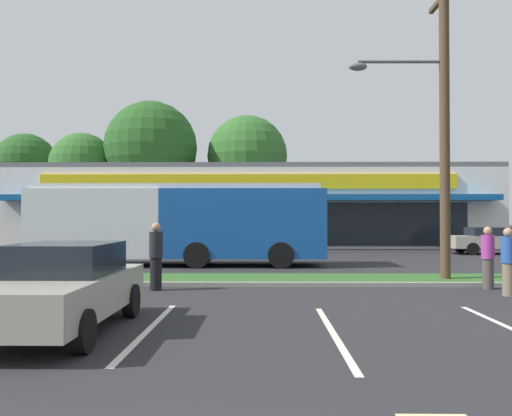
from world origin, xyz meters
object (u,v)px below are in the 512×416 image
(utility_pole, at_px, (439,117))
(car_2, at_px, (62,287))
(car_1, at_px, (492,240))
(city_bus, at_px, (179,222))
(pedestrian_by_pole, at_px, (488,258))
(pedestrian_mid, at_px, (508,262))
(pedestrian_near_bench, at_px, (156,256))

(utility_pole, distance_m, car_2, 11.88)
(car_1, bearing_deg, city_bus, -156.50)
(pedestrian_by_pole, bearing_deg, pedestrian_mid, -164.15)
(utility_pole, height_order, car_2, utility_pole)
(car_2, xyz_separation_m, pedestrian_mid, (9.52, 4.17, 0.08))
(pedestrian_by_pole, bearing_deg, utility_pole, 46.50)
(car_2, xyz_separation_m, pedestrian_near_bench, (0.57, 5.07, 0.14))
(pedestrian_by_pole, relative_size, pedestrian_mid, 1.00)
(car_1, distance_m, pedestrian_near_bench, 20.41)
(pedestrian_by_pole, height_order, pedestrian_mid, pedestrian_by_pole)
(utility_pole, xyz_separation_m, car_2, (-8.74, -6.87, -4.18))
(pedestrian_near_bench, height_order, pedestrian_by_pole, pedestrian_near_bench)
(city_bus, bearing_deg, pedestrian_by_pole, 144.55)
(pedestrian_mid, bearing_deg, pedestrian_by_pole, -61.43)
(pedestrian_mid, bearing_deg, pedestrian_near_bench, 24.28)
(city_bus, relative_size, pedestrian_mid, 6.94)
(utility_pole, distance_m, city_bus, 10.70)
(city_bus, xyz_separation_m, pedestrian_by_pole, (9.52, -6.79, -0.91))
(pedestrian_mid, bearing_deg, car_1, -82.13)
(car_2, relative_size, pedestrian_by_pole, 2.63)
(pedestrian_by_pole, xyz_separation_m, pedestrian_mid, (-0.03, -1.26, -0.00))
(car_1, bearing_deg, pedestrian_mid, -112.14)
(city_bus, height_order, car_1, city_bus)
(pedestrian_by_pole, bearing_deg, car_2, 136.92)
(pedestrian_near_bench, xyz_separation_m, pedestrian_by_pole, (8.98, 0.36, -0.06))
(car_2, bearing_deg, pedestrian_by_pole, 119.63)
(car_2, relative_size, pedestrian_mid, 2.64)
(car_1, xyz_separation_m, pedestrian_by_pole, (-5.98, -13.53, 0.12))
(pedestrian_near_bench, bearing_deg, car_2, -128.91)
(car_2, distance_m, pedestrian_mid, 10.39)
(car_1, bearing_deg, pedestrian_by_pole, -113.86)
(pedestrian_by_pole, distance_m, pedestrian_mid, 1.26)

